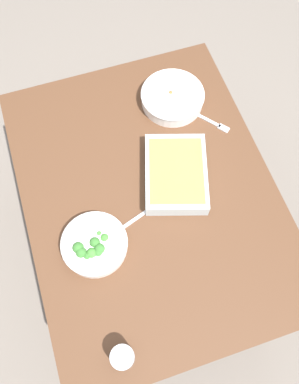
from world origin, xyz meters
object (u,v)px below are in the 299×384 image
object	(u,v)px
spoon_by_broccoli	(124,227)
fork_on_table	(212,122)
spoon_by_stew	(178,109)
broccoli_bowl	(94,245)
drink_cup	(123,358)
baking_dish	(176,173)
stew_bowl	(172,97)

from	to	relation	value
spoon_by_broccoli	fork_on_table	distance (m)	0.55
spoon_by_stew	spoon_by_broccoli	world-z (taller)	same
broccoli_bowl	fork_on_table	bearing A→B (deg)	-58.54
drink_cup	baking_dish	bearing A→B (deg)	-34.00
broccoli_bowl	stew_bowl	bearing A→B (deg)	-42.70
stew_bowl	broccoli_bowl	world-z (taller)	broccoli_bowl
drink_cup	fork_on_table	bearing A→B (deg)	-38.91
baking_dish	drink_cup	size ratio (longest dim) A/B	4.15
broccoli_bowl	spoon_by_broccoli	world-z (taller)	broccoli_bowl
fork_on_table	broccoli_bowl	bearing A→B (deg)	121.46
broccoli_bowl	baking_dish	bearing A→B (deg)	-64.73
fork_on_table	spoon_by_stew	bearing A→B (deg)	46.37
broccoli_bowl	drink_cup	xyz separation A→B (m)	(-0.37, 0.01, 0.01)
spoon_by_stew	fork_on_table	bearing A→B (deg)	-133.63
baking_dish	fork_on_table	size ratio (longest dim) A/B	2.38
spoon_by_broccoli	drink_cup	bearing A→B (deg)	163.17
stew_bowl	drink_cup	xyz separation A→B (m)	(-0.85, 0.46, 0.01)
baking_dish	fork_on_table	distance (m)	0.28
drink_cup	spoon_by_stew	distance (m)	0.94
broccoli_bowl	drink_cup	distance (m)	0.37
broccoli_bowl	fork_on_table	distance (m)	0.66
stew_bowl	fork_on_table	size ratio (longest dim) A/B	1.70
stew_bowl	fork_on_table	world-z (taller)	stew_bowl
stew_bowl	broccoli_bowl	size ratio (longest dim) A/B	1.12
baking_dish	spoon_by_broccoli	size ratio (longest dim) A/B	2.05
broccoli_bowl	spoon_by_stew	xyz separation A→B (m)	(0.45, -0.46, -0.03)
drink_cup	spoon_by_stew	xyz separation A→B (m)	(0.81, -0.47, -0.03)
drink_cup	fork_on_table	xyz separation A→B (m)	(0.71, -0.57, -0.04)
drink_cup	broccoli_bowl	bearing A→B (deg)	-1.37
stew_bowl	spoon_by_stew	world-z (taller)	stew_bowl
broccoli_bowl	baking_dish	size ratio (longest dim) A/B	0.64
spoon_by_broccoli	fork_on_table	bearing A→B (deg)	-55.79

